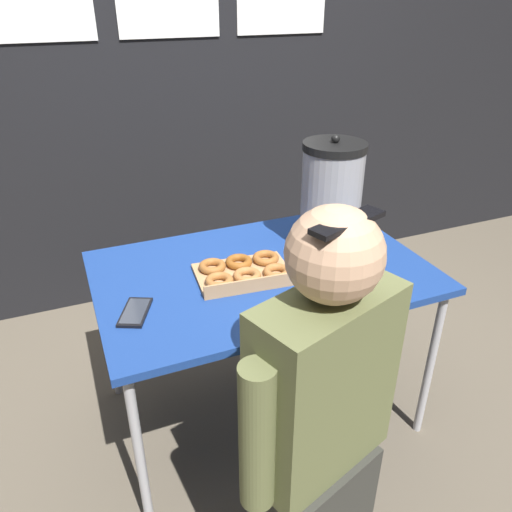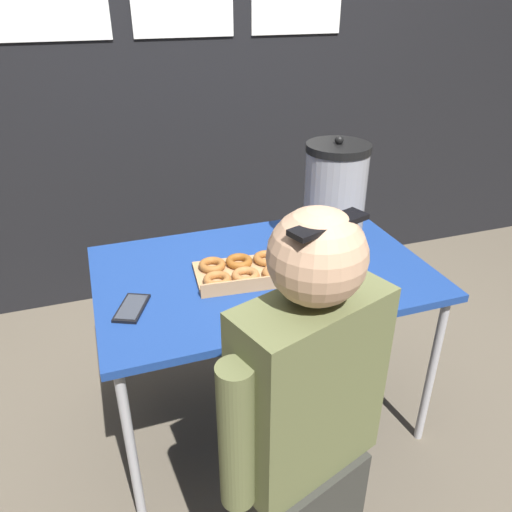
% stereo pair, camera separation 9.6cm
% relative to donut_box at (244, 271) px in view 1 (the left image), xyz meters
% --- Properties ---
extents(ground_plane, '(12.00, 12.00, 0.00)m').
position_rel_donut_box_xyz_m(ground_plane, '(0.08, 0.02, -0.73)').
color(ground_plane, brown).
extents(back_wall, '(6.00, 0.11, 2.65)m').
position_rel_donut_box_xyz_m(back_wall, '(0.08, 1.24, 0.60)').
color(back_wall, black).
rests_on(back_wall, ground).
extents(folding_table, '(1.21, 0.79, 0.71)m').
position_rel_donut_box_xyz_m(folding_table, '(0.08, 0.02, -0.07)').
color(folding_table, navy).
rests_on(folding_table, ground).
extents(donut_box, '(0.36, 0.26, 0.05)m').
position_rel_donut_box_xyz_m(donut_box, '(0.00, 0.00, 0.00)').
color(donut_box, tan).
rests_on(donut_box, folding_table).
extents(coffee_urn, '(0.24, 0.27, 0.46)m').
position_rel_donut_box_xyz_m(coffee_urn, '(0.39, 0.08, 0.19)').
color(coffee_urn, '#939399').
rests_on(coffee_urn, folding_table).
extents(cell_phone, '(0.14, 0.18, 0.01)m').
position_rel_donut_box_xyz_m(cell_phone, '(-0.41, -0.08, -0.02)').
color(cell_phone, black).
rests_on(cell_phone, folding_table).
extents(person_seated, '(0.51, 0.31, 1.23)m').
position_rel_donut_box_xyz_m(person_seated, '(-0.03, -0.63, -0.13)').
color(person_seated, '#33332D').
rests_on(person_seated, ground).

